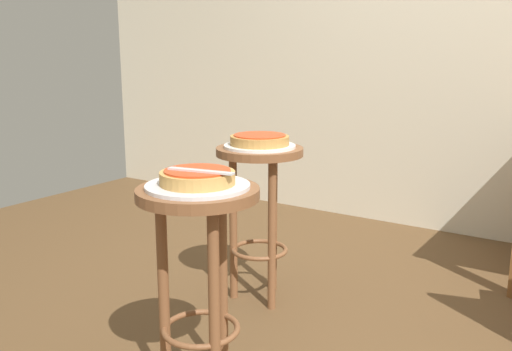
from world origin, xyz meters
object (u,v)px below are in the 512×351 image
pizza_middle (260,140)px  pizza_server_knife (201,171)px  serving_plate_foreground (198,186)px  stool_foreground (199,245)px  stool_middle (260,188)px  pizza_foreground (197,177)px  serving_plate_middle (260,146)px

pizza_middle → pizza_server_knife: size_ratio=1.19×
serving_plate_foreground → pizza_server_knife: 0.07m
stool_foreground → serving_plate_foreground: serving_plate_foreground is taller
stool_middle → pizza_foreground: bearing=-71.2°
stool_middle → pizza_middle: size_ratio=2.75×
stool_foreground → pizza_server_knife: pizza_server_knife is taller
pizza_foreground → pizza_middle: bearing=108.8°
pizza_middle → serving_plate_foreground: bearing=-71.2°
stool_foreground → pizza_middle: size_ratio=2.75×
stool_foreground → stool_middle: bearing=108.8°
stool_foreground → pizza_middle: bearing=108.8°
serving_plate_foreground → pizza_middle: (-0.25, 0.74, 0.03)m
pizza_foreground → stool_middle: (-0.25, 0.74, -0.22)m
pizza_foreground → pizza_server_knife: pizza_server_knife is taller
pizza_foreground → pizza_server_knife: (0.03, -0.02, 0.03)m
serving_plate_foreground → serving_plate_middle: 0.78m
serving_plate_middle → pizza_server_knife: 0.81m
stool_middle → pizza_server_knife: bearing=-69.6°
stool_foreground → serving_plate_middle: 0.80m
serving_plate_foreground → stool_middle: (-0.25, 0.74, -0.19)m
pizza_foreground → serving_plate_middle: size_ratio=0.74×
stool_foreground → pizza_foreground: (0.00, 0.00, 0.22)m
pizza_foreground → serving_plate_middle: bearing=108.8°
serving_plate_foreground → pizza_middle: 0.78m
stool_foreground → pizza_foreground: size_ratio=3.05×
serving_plate_foreground → serving_plate_middle: same height
stool_foreground → pizza_foreground: 0.22m
pizza_middle → pizza_server_knife: bearing=-69.6°
serving_plate_middle → pizza_server_knife: (0.28, -0.76, 0.06)m
stool_middle → pizza_server_knife: 0.85m
serving_plate_middle → pizza_middle: (0.00, 0.00, 0.03)m
serving_plate_middle → pizza_server_knife: pizza_server_knife is taller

